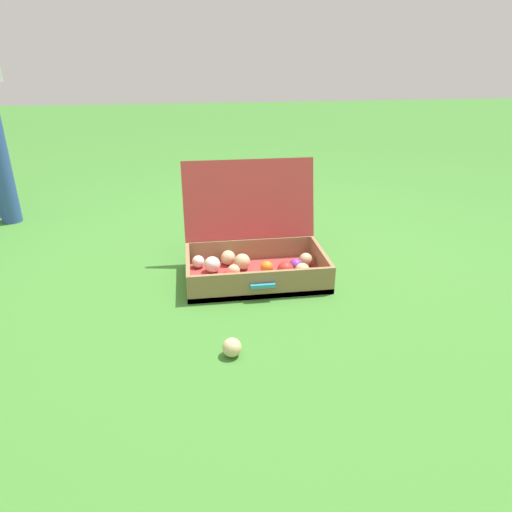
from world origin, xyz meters
name	(u,v)px	position (x,y,z in m)	size (l,w,h in m)	color
ground_plane	(269,274)	(0.00, 0.00, 0.00)	(16.00, 16.00, 0.00)	#3D7A2D
open_suitcase	(255,252)	(-0.07, 0.02, 0.11)	(0.66, 0.52, 0.52)	#B23838
stray_ball_on_grass	(232,347)	(-0.24, -0.64, 0.04)	(0.07, 0.07, 0.07)	#D1B784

